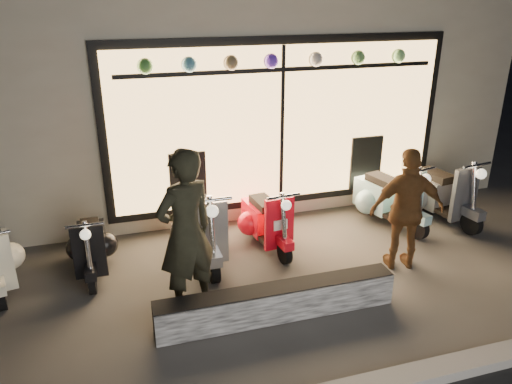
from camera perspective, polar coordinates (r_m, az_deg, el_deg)
ground at (r=6.46m, az=1.73°, el=-10.58°), size 40.00×40.00×0.00m
shop_building at (r=10.38m, az=-7.13°, el=14.27°), size 10.20×6.23×4.20m
graffiti_barrier at (r=5.80m, az=2.44°, el=-12.46°), size 2.78×0.28×0.40m
scooter_silver at (r=7.02m, az=-6.23°, el=-3.84°), size 0.48×1.49×1.08m
scooter_red at (r=7.32m, az=1.00°, el=-3.05°), size 0.50×1.32×0.94m
scooter_black at (r=7.01m, az=-18.32°, el=-5.69°), size 0.40×1.22×0.88m
scooter_blue at (r=8.26m, az=14.47°, el=-0.46°), size 0.68×1.46×1.04m
scooter_grey at (r=8.69m, az=19.91°, el=0.09°), size 0.63×1.50×1.07m
man at (r=5.62m, az=-8.04°, el=-4.64°), size 0.85×0.72×1.97m
woman at (r=6.78m, az=16.86°, el=-1.98°), size 1.04×0.60×1.66m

